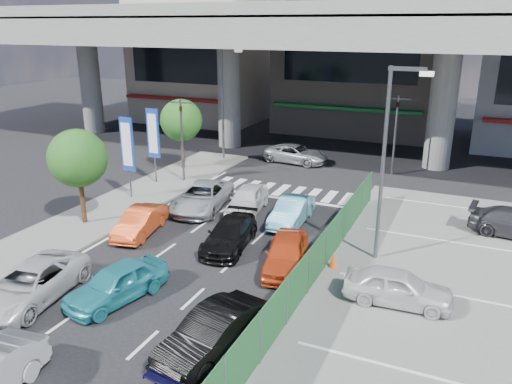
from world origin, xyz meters
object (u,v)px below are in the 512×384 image
at_px(sedan_white_front_mid, 247,199).
at_px(kei_truck_front_right, 292,211).
at_px(traffic_light_right, 397,116).
at_px(sedan_white_mid_left, 30,284).
at_px(crossing_wagon_silver, 296,154).
at_px(traffic_cone, 333,260).
at_px(signboard_far, 153,136).
at_px(traffic_light_left, 181,120).
at_px(tree_far, 181,120).
at_px(street_lamp_left, 225,94).
at_px(wagon_silver_front_left, 202,197).
at_px(signboard_near, 127,147).
at_px(tree_near, 78,158).
at_px(taxi_orange_left, 140,222).
at_px(sedan_black_mid, 230,234).
at_px(taxi_teal_mid, 117,283).
at_px(parked_sedan_white, 398,287).
at_px(hatch_black_mid_right, 214,333).
at_px(street_lamp_right, 389,150).
at_px(taxi_orange_right, 286,253).

xyz_separation_m(sedan_white_front_mid, kei_truck_front_right, (2.72, -0.59, -0.03)).
height_order(traffic_light_right, sedan_white_mid_left, traffic_light_right).
xyz_separation_m(crossing_wagon_silver, traffic_cone, (6.94, -14.88, -0.25)).
bearing_deg(signboard_far, traffic_light_left, 35.70).
bearing_deg(tree_far, traffic_cone, -37.03).
relative_size(street_lamp_left, kei_truck_front_right, 2.04).
relative_size(sedan_white_mid_left, wagon_silver_front_left, 0.97).
distance_m(signboard_near, tree_near, 4.01).
bearing_deg(wagon_silver_front_left, traffic_light_left, 123.59).
bearing_deg(signboard_near, sedan_white_front_mid, 7.44).
distance_m(taxi_orange_left, crossing_wagon_silver, 15.34).
distance_m(sedan_black_mid, kei_truck_front_right, 4.08).
height_order(wagon_silver_front_left, crossing_wagon_silver, wagon_silver_front_left).
distance_m(taxi_orange_left, sedan_white_front_mid, 5.83).
distance_m(sedan_black_mid, wagon_silver_front_left, 5.16).
xyz_separation_m(traffic_light_right, traffic_cone, (0.10, -14.61, -3.55)).
xyz_separation_m(taxi_teal_mid, kei_truck_front_right, (3.22, 9.42, -0.03)).
height_order(traffic_light_left, traffic_cone, traffic_light_left).
height_order(street_lamp_left, parked_sedan_white, street_lamp_left).
distance_m(traffic_light_right, parked_sedan_white, 16.94).
bearing_deg(parked_sedan_white, sedan_white_front_mid, 51.59).
height_order(signboard_far, taxi_teal_mid, signboard_far).
distance_m(tree_near, hatch_black_mid_right, 12.85).
relative_size(street_lamp_right, sedan_white_mid_left, 1.67).
xyz_separation_m(crossing_wagon_silver, parked_sedan_white, (9.76, -16.65, 0.07)).
distance_m(signboard_far, crossing_wagon_silver, 10.66).
bearing_deg(parked_sedan_white, taxi_orange_right, 75.15).
bearing_deg(sedan_white_mid_left, taxi_orange_left, 82.84).
relative_size(taxi_orange_left, sedan_white_front_mid, 0.95).
bearing_deg(street_lamp_right, kei_truck_front_right, 154.40).
distance_m(traffic_light_right, sedan_black_mid, 15.57).
xyz_separation_m(signboard_near, traffic_cone, (12.80, -3.60, -2.68)).
relative_size(tree_near, taxi_teal_mid, 1.21).
bearing_deg(tree_near, kei_truck_front_right, 24.64).
distance_m(street_lamp_right, taxi_orange_left, 11.80).
distance_m(traffic_light_left, signboard_near, 4.22).
bearing_deg(sedan_white_mid_left, wagon_silver_front_left, 77.39).
height_order(signboard_near, taxi_orange_left, signboard_near).
xyz_separation_m(street_lamp_right, taxi_teal_mid, (-8.03, -7.12, -4.10)).
distance_m(traffic_light_left, parked_sedan_white, 17.66).
xyz_separation_m(traffic_light_right, sedan_black_mid, (-4.68, -14.48, -3.32)).
bearing_deg(taxi_teal_mid, tree_far, 127.55).
bearing_deg(street_lamp_left, traffic_light_left, -88.80).
height_order(signboard_near, hatch_black_mid_right, signboard_near).
bearing_deg(taxi_orange_left, street_lamp_left, 89.84).
relative_size(street_lamp_right, signboard_near, 1.70).
bearing_deg(crossing_wagon_silver, sedan_black_mid, -166.90).
xyz_separation_m(street_lamp_left, hatch_black_mid_right, (10.13, -20.42, -4.08)).
distance_m(tree_near, kei_truck_front_right, 10.67).
height_order(traffic_light_right, tree_far, traffic_light_right).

